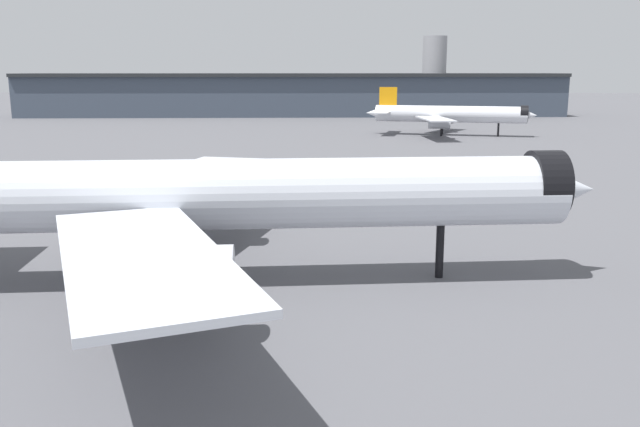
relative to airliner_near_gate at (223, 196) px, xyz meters
The scene contains 6 objects.
ground 8.28m from the airliner_near_gate, 144.10° to the right, with size 900.00×900.00×0.00m, color #56565B.
airliner_near_gate is the anchor object (origin of this frame).
airliner_far_taxiway 129.16m from the airliner_near_gate, 72.87° to the left, with size 43.24×38.83×12.25m.
terminal_building 199.95m from the airliner_near_gate, 91.49° to the left, with size 198.13×38.31×28.78m.
baggage_tug_wing 35.79m from the airliner_near_gate, 85.59° to the left, with size 3.14×3.57×1.85m.
baggage_cart_trailing 34.73m from the airliner_near_gate, 73.95° to the left, with size 2.78×2.87×1.82m.
Camera 1 is at (12.22, -48.46, 16.66)m, focal length 37.57 mm.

